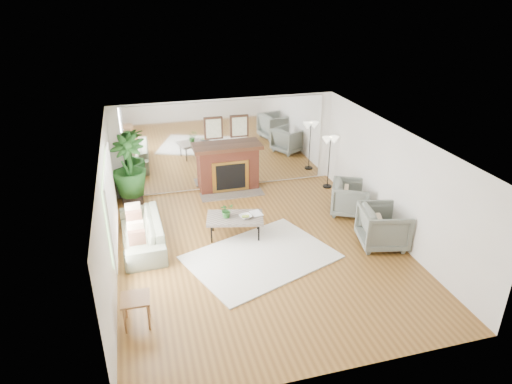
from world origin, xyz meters
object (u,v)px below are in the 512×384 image
object	(u,v)px
armchair_front	(383,227)
floor_lamp	(330,145)
sofa	(142,232)
potted_ficus	(129,168)
side_table	(136,302)
armchair_back	(350,198)
fireplace	(229,168)
coffee_table	(235,218)

from	to	relation	value
armchair_front	floor_lamp	distance (m)	3.28
sofa	potted_ficus	bearing A→B (deg)	-178.01
floor_lamp	potted_ficus	bearing A→B (deg)	176.05
side_table	armchair_back	bearing A→B (deg)	27.79
armchair_front	potted_ficus	bearing A→B (deg)	68.31
sofa	floor_lamp	xyz separation A→B (m)	(5.15, 1.78, 0.94)
floor_lamp	side_table	bearing A→B (deg)	-140.71
side_table	sofa	bearing A→B (deg)	85.59
sofa	armchair_front	size ratio (longest dim) A/B	2.18
armchair_front	potted_ficus	size ratio (longest dim) A/B	0.54
fireplace	armchair_front	distance (m)	4.53
potted_ficus	armchair_back	bearing A→B (deg)	-20.88
armchair_front	potted_ficus	distance (m)	6.32
side_table	floor_lamp	bearing A→B (deg)	39.29
coffee_table	sofa	xyz separation A→B (m)	(-2.04, 0.19, -0.14)
sofa	potted_ficus	world-z (taller)	potted_ficus
coffee_table	side_table	bearing A→B (deg)	-133.01
sofa	fireplace	bearing A→B (deg)	131.28
fireplace	potted_ficus	xyz separation A→B (m)	(-2.60, -0.16, 0.32)
coffee_table	armchair_back	world-z (taller)	armchair_back
potted_ficus	coffee_table	bearing A→B (deg)	-46.90
sofa	potted_ficus	distance (m)	2.25
coffee_table	side_table	xyz separation A→B (m)	(-2.24, -2.40, -0.01)
fireplace	sofa	size ratio (longest dim) A/B	0.95
armchair_back	potted_ficus	bearing A→B (deg)	96.71
sofa	floor_lamp	world-z (taller)	floor_lamp
sofa	armchair_back	world-z (taller)	armchair_back
coffee_table	side_table	world-z (taller)	side_table
sofa	side_table	world-z (taller)	sofa
fireplace	side_table	distance (m)	5.58
coffee_table	sofa	world-z (taller)	sofa
floor_lamp	coffee_table	bearing A→B (deg)	-147.58
fireplace	floor_lamp	bearing A→B (deg)	-11.00
armchair_back	armchair_front	bearing A→B (deg)	-152.12
side_table	armchair_front	bearing A→B (deg)	12.82
coffee_table	floor_lamp	world-z (taller)	floor_lamp
sofa	side_table	bearing A→B (deg)	-6.41
side_table	floor_lamp	world-z (taller)	floor_lamp
coffee_table	armchair_front	xyz separation A→B (m)	(3.01, -1.21, -0.01)
fireplace	coffee_table	distance (m)	2.54
side_table	floor_lamp	distance (m)	6.96
fireplace	coffee_table	xyz separation A→B (m)	(-0.41, -2.50, -0.20)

